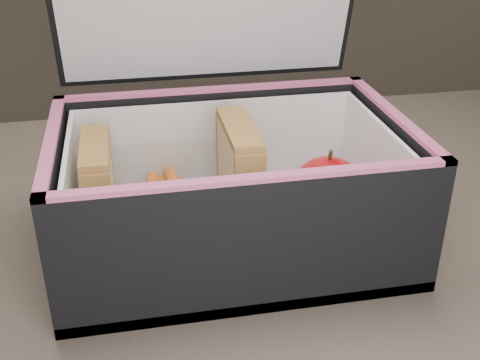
# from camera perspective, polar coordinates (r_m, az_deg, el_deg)

# --- Properties ---
(kitchen_table) EXTENTS (1.20, 0.80, 0.75)m
(kitchen_table) POSITION_cam_1_polar(r_m,az_deg,el_deg) (0.63, 2.77, -13.99)
(kitchen_table) COLOR brown
(kitchen_table) RESTS_ON ground
(lunch_bag) EXTENTS (0.32, 0.26, 0.32)m
(lunch_bag) POSITION_cam_1_polar(r_m,az_deg,el_deg) (0.56, -0.89, 0.12)
(lunch_bag) COLOR black
(lunch_bag) RESTS_ON kitchen_table
(plastic_tub) EXTENTS (0.17, 0.12, 0.07)m
(plastic_tub) POSITION_cam_1_polar(r_m,az_deg,el_deg) (0.56, -6.46, -2.17)
(plastic_tub) COLOR white
(plastic_tub) RESTS_ON lunch_bag
(sandwich_left) EXTENTS (0.02, 0.09, 0.10)m
(sandwich_left) POSITION_cam_1_polar(r_m,az_deg,el_deg) (0.56, -13.13, -1.27)
(sandwich_left) COLOR #C9B483
(sandwich_left) RESTS_ON plastic_tub
(sandwich_right) EXTENTS (0.03, 0.10, 0.11)m
(sandwich_right) POSITION_cam_1_polar(r_m,az_deg,el_deg) (0.56, -0.06, 0.25)
(sandwich_right) COLOR #C9B483
(sandwich_right) RESTS_ON plastic_tub
(carrot_sticks) EXTENTS (0.05, 0.16, 0.03)m
(carrot_sticks) POSITION_cam_1_polar(r_m,az_deg,el_deg) (0.58, -6.68, -3.07)
(carrot_sticks) COLOR orange
(carrot_sticks) RESTS_ON plastic_tub
(paper_napkin) EXTENTS (0.11, 0.11, 0.01)m
(paper_napkin) POSITION_cam_1_polar(r_m,az_deg,el_deg) (0.61, 8.19, -3.46)
(paper_napkin) COLOR white
(paper_napkin) RESTS_ON lunch_bag
(red_apple) EXTENTS (0.07, 0.07, 0.07)m
(red_apple) POSITION_cam_1_polar(r_m,az_deg,el_deg) (0.58, 8.32, -0.86)
(red_apple) COLOR #8A0207
(red_apple) RESTS_ON paper_napkin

